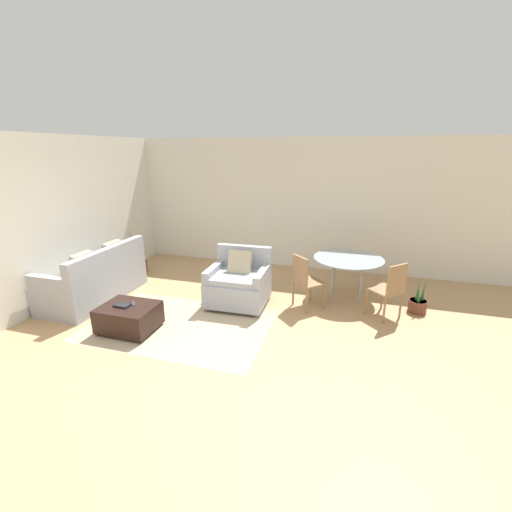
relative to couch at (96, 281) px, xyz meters
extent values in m
plane|color=tan|center=(2.39, -1.13, -0.33)|extent=(20.00, 20.00, 0.00)
cube|color=silver|center=(2.39, 2.70, 1.05)|extent=(12.00, 0.06, 2.75)
cube|color=silver|center=(-0.56, 0.37, 1.05)|extent=(0.06, 12.00, 2.75)
cube|color=tan|center=(1.83, -0.47, -0.32)|extent=(2.65, 1.74, 0.00)
cube|color=brown|center=(1.83, -1.05, -0.32)|extent=(2.60, 0.06, 0.00)
cube|color=brown|center=(1.83, -0.76, -0.32)|extent=(2.60, 0.06, 0.00)
cube|color=brown|center=(1.83, -0.47, -0.32)|extent=(2.60, 0.06, 0.00)
cube|color=brown|center=(1.83, -0.18, -0.32)|extent=(2.60, 0.06, 0.00)
cube|color=brown|center=(1.83, 0.11, -0.32)|extent=(2.60, 0.06, 0.00)
cube|color=#999EA8|center=(-0.05, 0.00, -0.10)|extent=(0.87, 1.83, 0.45)
cube|color=#999EA8|center=(0.31, 0.00, 0.37)|extent=(0.14, 1.83, 0.50)
cube|color=#999EA8|center=(-0.05, 0.85, 0.25)|extent=(0.80, 0.12, 0.26)
cube|color=#999EA8|center=(-0.05, -0.85, 0.25)|extent=(0.80, 0.12, 0.26)
cube|color=tan|center=(0.03, 0.41, 0.40)|extent=(0.19, 0.40, 0.41)
cube|color=tan|center=(0.03, -0.32, 0.40)|extent=(0.19, 0.40, 0.41)
cube|color=#999EA8|center=(2.44, 0.45, -0.07)|extent=(0.97, 0.89, 0.40)
cube|color=#999EA8|center=(2.44, 0.42, 0.18)|extent=(0.73, 0.76, 0.10)
cube|color=#999EA8|center=(2.43, 0.82, 0.37)|extent=(0.95, 0.14, 0.48)
cube|color=#999EA8|center=(2.03, 0.44, 0.23)|extent=(0.14, 0.80, 0.20)
cube|color=#999EA8|center=(2.86, 0.46, 0.23)|extent=(0.14, 0.80, 0.20)
cylinder|color=brown|center=(2.05, 0.09, -0.30)|extent=(0.05, 0.05, 0.06)
cylinder|color=brown|center=(2.84, 0.11, -0.30)|extent=(0.05, 0.05, 0.06)
cylinder|color=brown|center=(2.04, 0.80, -0.30)|extent=(0.05, 0.05, 0.06)
cylinder|color=brown|center=(2.83, 0.81, -0.30)|extent=(0.05, 0.05, 0.06)
cube|color=tan|center=(2.44, 0.56, 0.40)|extent=(0.38, 0.22, 0.39)
cube|color=black|center=(1.21, -0.79, -0.11)|extent=(0.77, 0.62, 0.34)
cylinder|color=black|center=(0.88, -1.05, -0.31)|extent=(0.04, 0.04, 0.04)
cylinder|color=black|center=(1.55, -1.05, -0.31)|extent=(0.04, 0.04, 0.04)
cylinder|color=black|center=(0.88, -0.53, -0.31)|extent=(0.04, 0.04, 0.04)
cylinder|color=black|center=(1.55, -0.53, -0.31)|extent=(0.04, 0.04, 0.04)
cube|color=black|center=(1.15, -0.82, 0.07)|extent=(0.23, 0.14, 0.03)
cube|color=#333338|center=(1.25, -0.71, 0.06)|extent=(0.13, 0.15, 0.01)
cylinder|color=brown|center=(-0.11, 1.31, -0.20)|extent=(0.40, 0.40, 0.25)
cylinder|color=black|center=(-0.11, 1.31, -0.09)|extent=(0.37, 0.37, 0.02)
cone|color=#286033|center=(-0.03, 1.31, 0.21)|extent=(0.05, 0.08, 0.57)
cone|color=#286033|center=(-0.10, 1.35, 0.24)|extent=(0.08, 0.05, 0.63)
cone|color=#286033|center=(-0.18, 1.35, 0.21)|extent=(0.09, 0.12, 0.57)
cone|color=#286033|center=(-0.16, 1.26, 0.20)|extent=(0.07, 0.07, 0.55)
cone|color=#286033|center=(-0.06, 1.21, 0.29)|extent=(0.15, 0.09, 0.74)
cylinder|color=#99A8AD|center=(4.16, 1.28, 0.39)|extent=(1.19, 1.19, 0.01)
cylinder|color=#99999E|center=(3.93, 1.05, 0.03)|extent=(0.04, 0.04, 0.71)
cylinder|color=#99999E|center=(4.39, 1.05, 0.03)|extent=(0.04, 0.04, 0.71)
cylinder|color=#99999E|center=(3.93, 1.52, 0.03)|extent=(0.04, 0.04, 0.71)
cylinder|color=#99999E|center=(4.39, 1.52, 0.03)|extent=(0.04, 0.04, 0.71)
cube|color=#93704C|center=(3.58, 0.70, 0.11)|extent=(0.59, 0.59, 0.03)
cube|color=#93704C|center=(3.45, 0.57, 0.35)|extent=(0.29, 0.29, 0.45)
cylinder|color=#93704C|center=(3.83, 0.70, -0.12)|extent=(0.03, 0.03, 0.42)
cylinder|color=#93704C|center=(3.58, 0.96, -0.12)|extent=(0.03, 0.03, 0.42)
cylinder|color=#93704C|center=(3.58, 0.45, -0.12)|extent=(0.03, 0.03, 0.42)
cylinder|color=#93704C|center=(3.33, 0.70, -0.12)|extent=(0.03, 0.03, 0.42)
cube|color=#93704C|center=(4.75, 0.70, 0.11)|extent=(0.59, 0.59, 0.03)
cube|color=#93704C|center=(4.88, 0.57, 0.35)|extent=(0.29, 0.29, 0.45)
cylinder|color=#93704C|center=(4.75, 0.96, -0.12)|extent=(0.03, 0.03, 0.42)
cylinder|color=#93704C|center=(4.49, 0.70, -0.12)|extent=(0.03, 0.03, 0.42)
cylinder|color=#93704C|center=(5.00, 0.70, -0.12)|extent=(0.03, 0.03, 0.42)
cylinder|color=#93704C|center=(4.75, 0.45, -0.12)|extent=(0.03, 0.03, 0.42)
cylinder|color=brown|center=(5.29, 1.00, -0.23)|extent=(0.28, 0.28, 0.20)
cylinder|color=black|center=(5.29, 1.00, -0.14)|extent=(0.26, 0.26, 0.02)
cone|color=#286033|center=(5.35, 1.00, 0.05)|extent=(0.05, 0.10, 0.36)
cone|color=#286033|center=(5.27, 1.02, 0.01)|extent=(0.06, 0.05, 0.28)
cone|color=#286033|center=(5.27, 0.94, 0.06)|extent=(0.08, 0.06, 0.38)
camera|label=1|loc=(4.20, -4.53, 2.18)|focal=24.00mm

